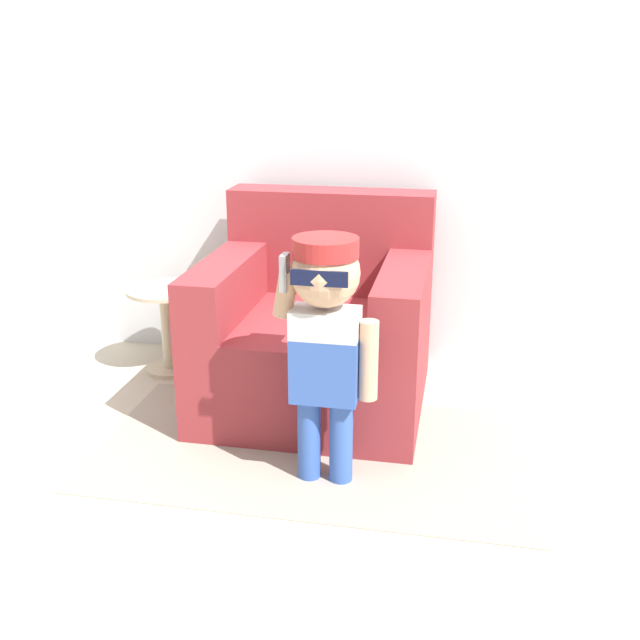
{
  "coord_description": "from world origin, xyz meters",
  "views": [
    {
      "loc": [
        0.79,
        -2.95,
        1.51
      ],
      "look_at": [
        0.24,
        -0.16,
        0.53
      ],
      "focal_mm": 42.0,
      "sensor_mm": 36.0,
      "label": 1
    }
  ],
  "objects": [
    {
      "name": "person_child",
      "position": [
        0.32,
        -0.49,
        0.63
      ],
      "size": [
        0.38,
        0.29,
        0.94
      ],
      "color": "#3356AD",
      "rests_on": "ground_plane"
    },
    {
      "name": "wall_back",
      "position": [
        0.0,
        0.76,
        1.3
      ],
      "size": [
        10.0,
        0.05,
        2.6
      ],
      "color": "silver",
      "rests_on": "ground_plane"
    },
    {
      "name": "side_table",
      "position": [
        -0.66,
        0.4,
        0.27
      ],
      "size": [
        0.39,
        0.39,
        0.44
      ],
      "color": "beige",
      "rests_on": "ground_plane"
    },
    {
      "name": "armchair",
      "position": [
        0.15,
        0.21,
        0.34
      ],
      "size": [
        0.98,
        0.98,
        0.93
      ],
      "color": "maroon",
      "rests_on": "ground_plane"
    },
    {
      "name": "rug",
      "position": [
        0.24,
        -0.29,
        0.0
      ],
      "size": [
        1.77,
        1.0,
        0.01
      ],
      "color": "#9E9384",
      "rests_on": "ground_plane"
    },
    {
      "name": "ground_plane",
      "position": [
        0.0,
        0.0,
        0.0
      ],
      "size": [
        10.0,
        10.0,
        0.0
      ],
      "primitive_type": "plane",
      "color": "#BCB29E"
    }
  ]
}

